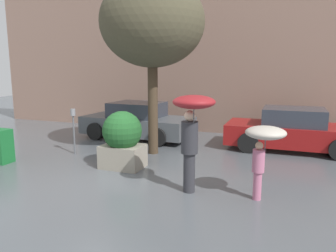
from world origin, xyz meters
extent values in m
plane|color=#51565B|center=(0.00, 0.00, 0.00)|extent=(40.00, 40.00, 0.00)
cube|color=#8C6B5B|center=(0.00, 6.50, 3.00)|extent=(18.00, 0.30, 6.00)
cube|color=gray|center=(-0.04, 1.08, 0.29)|extent=(1.04, 0.76, 0.58)
sphere|color=#1E5123|center=(-0.04, 1.08, 0.95)|extent=(0.99, 0.99, 0.99)
cylinder|color=#2D2D33|center=(2.02, 0.09, 0.41)|extent=(0.24, 0.24, 0.81)
cylinder|color=#2D2D33|center=(2.02, 0.09, 1.14)|extent=(0.34, 0.34, 0.64)
sphere|color=beige|center=(2.02, 0.09, 1.57)|extent=(0.22, 0.22, 0.22)
cylinder|color=#4C4C51|center=(2.13, -0.01, 1.51)|extent=(0.02, 0.02, 0.69)
ellipsoid|color=maroon|center=(2.13, -0.01, 1.86)|extent=(0.83, 0.83, 0.26)
cylinder|color=#B76684|center=(3.36, 0.16, 0.28)|extent=(0.16, 0.16, 0.55)
cylinder|color=#B76684|center=(3.36, 0.16, 0.77)|extent=(0.23, 0.23, 0.44)
sphere|color=tan|center=(3.36, 0.16, 1.06)|extent=(0.15, 0.15, 0.15)
cylinder|color=#4C4C51|center=(3.46, 0.18, 1.06)|extent=(0.02, 0.02, 0.53)
ellipsoid|color=beige|center=(3.46, 0.18, 1.32)|extent=(0.75, 0.75, 0.24)
cube|color=#4C5156|center=(-1.25, 4.42, 0.47)|extent=(3.99, 1.91, 0.61)
cube|color=#2D333D|center=(-1.25, 4.42, 1.04)|extent=(1.83, 1.54, 0.51)
cylinder|color=black|center=(-2.50, 3.63, 0.30)|extent=(0.62, 0.25, 0.61)
cylinder|color=black|center=(-2.41, 5.33, 0.30)|extent=(0.62, 0.25, 0.61)
cylinder|color=black|center=(-0.08, 3.50, 0.30)|extent=(0.62, 0.25, 0.61)
cylinder|color=black|center=(0.01, 5.21, 0.30)|extent=(0.62, 0.25, 0.61)
cube|color=maroon|center=(3.97, 4.58, 0.47)|extent=(3.98, 1.74, 0.61)
cube|color=#2D333D|center=(3.97, 4.58, 1.04)|extent=(1.80, 1.47, 0.51)
cylinder|color=black|center=(2.74, 3.71, 0.30)|extent=(0.61, 0.22, 0.61)
cylinder|color=black|center=(2.73, 5.42, 0.30)|extent=(0.61, 0.22, 0.61)
cylinder|color=black|center=(5.19, 5.44, 0.30)|extent=(0.61, 0.22, 0.61)
cylinder|color=#423323|center=(0.12, 2.65, 1.47)|extent=(0.29, 0.29, 2.94)
ellipsoid|color=#4C4733|center=(0.12, 2.65, 3.75)|extent=(2.93, 2.93, 2.49)
cylinder|color=#595B60|center=(-2.03, 1.78, 0.57)|extent=(0.05, 0.05, 1.13)
cylinder|color=gray|center=(-2.03, 1.78, 1.23)|extent=(0.14, 0.14, 0.20)
cube|color=#19662D|center=(-3.28, 0.31, 0.45)|extent=(0.50, 0.44, 0.90)
camera|label=1|loc=(3.86, -6.02, 2.50)|focal=35.00mm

